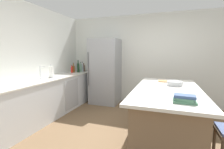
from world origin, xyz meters
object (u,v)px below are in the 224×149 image
at_px(cookbook_stack, 185,99).
at_px(cutting_board, 165,81).
at_px(kitchen_island, 166,114).
at_px(whiskey_bottle, 74,69).
at_px(gin_bottle, 81,68).
at_px(refrigerator, 105,71).
at_px(wine_bottle, 78,67).
at_px(sink_faucet, 41,72).
at_px(hot_sauce_bottle, 72,70).
at_px(syrup_bottle, 84,68).
at_px(paper_towel_roll, 51,72).
at_px(mixing_bowl, 175,83).
at_px(soda_bottle, 82,68).

xyz_separation_m(cookbook_stack, cutting_board, (-0.23, 1.41, -0.03)).
bearing_deg(kitchen_island, whiskey_bottle, 152.61).
relative_size(gin_bottle, cookbook_stack, 1.17).
distance_m(refrigerator, wine_bottle, 0.85).
bearing_deg(gin_bottle, cookbook_stack, -40.14).
height_order(sink_faucet, hot_sauce_bottle, sink_faucet).
relative_size(wine_bottle, hot_sauce_bottle, 1.58).
relative_size(syrup_bottle, cutting_board, 0.89).
distance_m(wine_bottle, cookbook_stack, 3.56).
xyz_separation_m(syrup_bottle, whiskey_bottle, (-0.14, -0.38, 0.00)).
distance_m(sink_faucet, cutting_board, 2.72).
relative_size(paper_towel_roll, wine_bottle, 0.85).
distance_m(paper_towel_roll, cookbook_stack, 2.98).
height_order(gin_bottle, wine_bottle, wine_bottle).
bearing_deg(refrigerator, hot_sauce_bottle, -160.86).
height_order(hot_sauce_bottle, cutting_board, hot_sauce_bottle).
bearing_deg(cookbook_stack, cutting_board, 99.21).
bearing_deg(syrup_bottle, refrigerator, -10.94).
xyz_separation_m(syrup_bottle, wine_bottle, (-0.03, -0.29, 0.04)).
height_order(cookbook_stack, mixing_bowl, cookbook_stack).
relative_size(soda_bottle, wine_bottle, 0.82).
bearing_deg(syrup_bottle, gin_bottle, -88.33).
height_order(soda_bottle, gin_bottle, same).
bearing_deg(sink_faucet, wine_bottle, 86.37).
relative_size(soda_bottle, cookbook_stack, 1.17).
bearing_deg(paper_towel_roll, kitchen_island, -6.55).
xyz_separation_m(sink_faucet, gin_bottle, (0.12, 1.54, -0.04)).
height_order(syrup_bottle, hot_sauce_bottle, syrup_bottle).
xyz_separation_m(refrigerator, gin_bottle, (-0.80, -0.04, 0.08)).
relative_size(sink_faucet, hot_sauce_bottle, 1.29).
bearing_deg(kitchen_island, paper_towel_roll, 173.45).
bearing_deg(mixing_bowl, sink_faucet, -174.63).
xyz_separation_m(hot_sauce_bottle, cutting_board, (2.66, -0.62, -0.09)).
bearing_deg(refrigerator, soda_bottle, 176.11).
distance_m(syrup_bottle, cutting_board, 2.76).
bearing_deg(soda_bottle, cookbook_stack, -41.28).
bearing_deg(gin_bottle, soda_bottle, 87.12).
bearing_deg(wine_bottle, gin_bottle, 72.42).
relative_size(refrigerator, whiskey_bottle, 6.53).
bearing_deg(wine_bottle, paper_towel_roll, -90.92).
height_order(whiskey_bottle, mixing_bowl, whiskey_bottle).
relative_size(mixing_bowl, cutting_board, 0.94).
bearing_deg(soda_bottle, wine_bottle, -100.77).
bearing_deg(kitchen_island, refrigerator, 137.26).
bearing_deg(syrup_bottle, soda_bottle, -84.25).
bearing_deg(cutting_board, syrup_bottle, 156.42).
relative_size(kitchen_island, hot_sauce_bottle, 9.04).
height_order(sink_faucet, syrup_bottle, sink_faucet).
bearing_deg(soda_bottle, gin_bottle, -92.88).
relative_size(gin_bottle, wine_bottle, 0.83).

